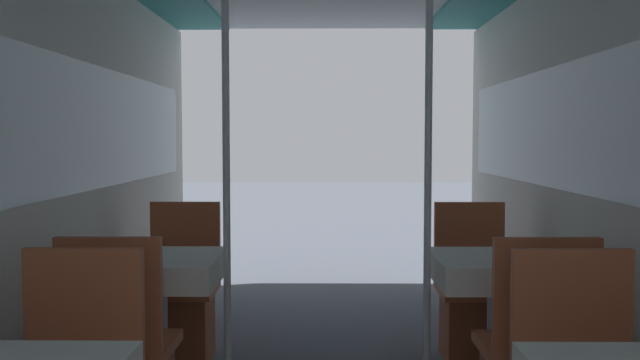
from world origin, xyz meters
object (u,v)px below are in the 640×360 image
dining_table_left_1 (156,279)px  chair_right_far_1 (474,312)px  support_pole_left_1 (227,179)px  dining_table_right_1 (500,280)px  chair_left_far_1 (181,311)px  support_pole_right_1 (428,179)px

dining_table_left_1 → chair_right_far_1: size_ratio=0.78×
support_pole_left_1 → chair_right_far_1: size_ratio=2.41×
dining_table_right_1 → support_pole_left_1: bearing=-180.0°
dining_table_left_1 → chair_left_far_1: size_ratio=0.78×
dining_table_right_1 → dining_table_left_1: bearing=180.0°
support_pole_left_1 → support_pole_right_1: bearing=0.0°
chair_right_far_1 → support_pole_left_1: bearing=23.6°
chair_left_far_1 → dining_table_right_1: chair_left_far_1 is taller
dining_table_left_1 → support_pole_left_1: 0.63m
support_pole_left_1 → chair_right_far_1: bearing=23.6°
chair_left_far_1 → chair_right_far_1: 1.76m
support_pole_left_1 → dining_table_right_1: bearing=0.0°
dining_table_right_1 → chair_right_far_1: 0.69m
dining_table_right_1 → chair_right_far_1: size_ratio=0.78×
dining_table_left_1 → dining_table_right_1: 1.76m
chair_left_far_1 → support_pole_right_1: 1.73m
chair_left_far_1 → support_pole_right_1: support_pole_right_1 is taller
dining_table_right_1 → chair_right_far_1: bearing=90.0°
chair_left_far_1 → support_pole_left_1: (0.37, -0.61, 0.83)m
support_pole_left_1 → dining_table_right_1: (1.39, 0.00, -0.52)m
chair_right_far_1 → dining_table_right_1: bearing=90.0°
support_pole_left_1 → chair_right_far_1: (1.39, 0.61, -0.83)m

